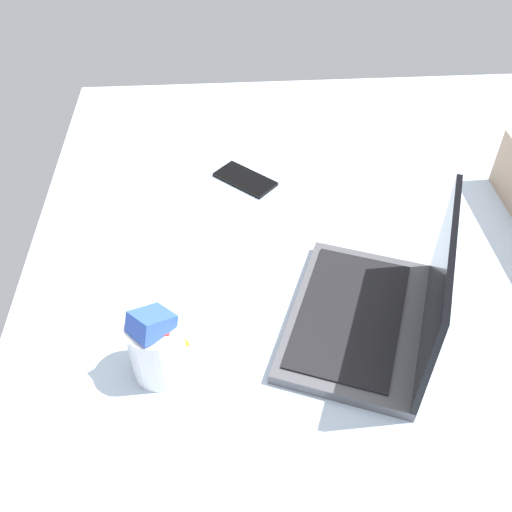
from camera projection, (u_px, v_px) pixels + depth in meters
The scene contains 4 objects.
bed_mattress at pixel (394, 345), 107.27cm from camera, with size 180.00×140.00×18.00cm, color silver.
laptop at pixel (379, 311), 95.67cm from camera, with size 39.13×33.48×23.00cm.
snack_cup at pixel (158, 346), 88.26cm from camera, with size 9.00×9.62×14.97cm.
cell_phone at pixel (245, 179), 129.74cm from camera, with size 6.80×14.00×0.80cm, color black.
Camera 1 is at (64.23, -30.55, 95.09)cm, focal length 39.89 mm.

